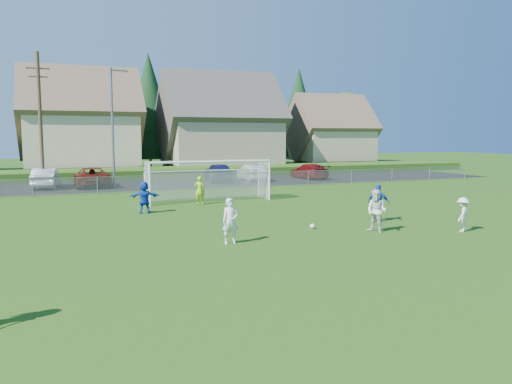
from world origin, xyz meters
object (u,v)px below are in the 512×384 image
(player_white_b, at_px, (377,211))
(player_blue_b, at_px, (144,197))
(car_b, at_px, (46,178))
(car_f, at_px, (252,173))
(player_white_c, at_px, (463,214))
(player_blue_a, at_px, (378,203))
(soccer_ball, at_px, (313,226))
(car_g, at_px, (309,171))
(goalkeeper, at_px, (200,190))
(soccer_goal, at_px, (207,174))
(car_e, at_px, (219,172))
(car_c, at_px, (92,177))
(player_white_a, at_px, (230,221))

(player_white_b, bearing_deg, player_blue_b, -162.45)
(car_b, distance_m, car_f, 16.63)
(player_white_c, bearing_deg, player_blue_a, -93.67)
(soccer_ball, bearing_deg, car_f, 75.57)
(player_white_b, relative_size, car_g, 0.38)
(player_white_c, bearing_deg, goalkeeper, -88.41)
(soccer_ball, height_order, soccer_goal, soccer_goal)
(player_blue_a, bearing_deg, car_e, -40.02)
(car_c, height_order, car_e, car_e)
(car_e, distance_m, soccer_goal, 12.40)
(player_blue_b, bearing_deg, soccer_ball, 141.35)
(player_white_a, relative_size, car_b, 0.37)
(player_blue_b, bearing_deg, soccer_goal, -130.75)
(player_white_a, xyz_separation_m, car_c, (-3.47, 23.36, -0.09))
(player_blue_a, bearing_deg, soccer_goal, -14.51)
(soccer_ball, height_order, car_f, car_f)
(soccer_ball, xyz_separation_m, player_white_a, (-4.22, -1.51, 0.74))
(car_c, bearing_deg, soccer_ball, 108.91)
(player_blue_b, distance_m, car_e, 17.42)
(car_e, height_order, soccer_goal, soccer_goal)
(car_c, height_order, soccer_goal, soccer_goal)
(player_white_c, height_order, player_blue_a, player_blue_a)
(car_e, bearing_deg, car_g, -173.29)
(player_blue_b, height_order, soccer_goal, soccer_goal)
(player_white_a, height_order, car_c, player_white_a)
(soccer_ball, height_order, car_c, car_c)
(player_white_b, xyz_separation_m, car_g, (9.26, 23.69, -0.21))
(player_white_a, xyz_separation_m, player_white_c, (9.73, -1.33, -0.13))
(player_white_c, distance_m, car_g, 25.53)
(player_white_a, xyz_separation_m, car_g, (15.55, 23.53, -0.17))
(player_blue_b, height_order, car_e, player_blue_b)
(car_c, relative_size, car_f, 1.28)
(player_white_a, height_order, player_blue_b, player_white_a)
(player_white_a, height_order, goalkeeper, player_white_a)
(car_b, relative_size, car_f, 1.08)
(player_white_b, distance_m, car_e, 23.72)
(soccer_ball, bearing_deg, player_white_c, -27.27)
(soccer_ball, bearing_deg, player_blue_b, 130.95)
(player_white_b, bearing_deg, soccer_goal, 171.44)
(soccer_goal, bearing_deg, car_e, 69.58)
(car_g, xyz_separation_m, soccer_goal, (-12.99, -11.57, 0.94))
(soccer_ball, bearing_deg, player_white_a, -160.32)
(player_blue_b, relative_size, goalkeeper, 1.00)
(player_white_c, xyz_separation_m, car_c, (-13.20, 24.68, 0.04))
(player_white_c, relative_size, car_g, 0.30)
(car_b, distance_m, soccer_goal, 14.91)
(car_b, height_order, car_f, car_b)
(car_g, bearing_deg, soccer_goal, 38.71)
(soccer_ball, relative_size, car_b, 0.05)
(goalkeeper, xyz_separation_m, soccer_goal, (0.86, 1.36, 0.80))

